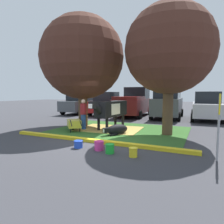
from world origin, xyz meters
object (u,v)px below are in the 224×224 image
at_px(bucket_pink, 99,145).
at_px(bucket_green, 110,148).
at_px(bucket_yellow, 133,152).
at_px(sedan_silver, 207,106).
at_px(calf_lying, 117,130).
at_px(wheelbarrow, 74,124).
at_px(shade_tree_right, 169,50).
at_px(suv_black, 168,102).
at_px(pickup_truck_maroon, 134,103).
at_px(shade_tree_left, 82,58).
at_px(person_handler, 83,114).
at_px(bucket_blue, 78,144).
at_px(sedan_red, 107,104).
at_px(cow_holstein, 110,109).
at_px(hatchback_white, 80,103).
at_px(parking_sign, 219,114).

relative_size(bucket_pink, bucket_green, 1.11).
xyz_separation_m(bucket_yellow, sedan_silver, (2.05, 10.00, 0.84)).
distance_m(calf_lying, wheelbarrow, 2.27).
relative_size(shade_tree_right, suv_black, 1.25).
relative_size(bucket_yellow, pickup_truck_maroon, 0.05).
bearing_deg(bucket_yellow, sedan_silver, 78.39).
bearing_deg(calf_lying, shade_tree_left, 154.13).
bearing_deg(person_handler, wheelbarrow, -109.11).
height_order(bucket_blue, bucket_pink, bucket_pink).
xyz_separation_m(bucket_green, suv_black, (0.14, 9.97, 1.11)).
bearing_deg(bucket_green, wheelbarrow, 141.62).
relative_size(wheelbarrow, sedan_red, 0.31).
bearing_deg(bucket_yellow, bucket_pink, 171.47).
bearing_deg(bucket_green, cow_holstein, 115.14).
bearing_deg(bucket_blue, bucket_pink, 3.58).
xyz_separation_m(calf_lying, sedan_silver, (3.78, 7.26, 0.75)).
relative_size(cow_holstein, hatchback_white, 0.70).
bearing_deg(suv_black, calf_lying, -98.46).
relative_size(calf_lying, bucket_pink, 3.78).
distance_m(parking_sign, bucket_blue, 4.54).
xyz_separation_m(shade_tree_right, wheelbarrow, (-4.37, -1.13, -3.45)).
bearing_deg(pickup_truck_maroon, bucket_yellow, -71.51).
bearing_deg(shade_tree_right, wheelbarrow, -165.49).
relative_size(person_handler, bucket_green, 5.23).
relative_size(bucket_pink, hatchback_white, 0.08).
bearing_deg(sedan_red, bucket_yellow, -59.64).
bearing_deg(sedan_silver, bucket_yellow, -101.61).
height_order(bucket_yellow, pickup_truck_maroon, pickup_truck_maroon).
bearing_deg(bucket_pink, wheelbarrow, 138.98).
height_order(hatchback_white, sedan_silver, same).
bearing_deg(suv_black, bucket_green, -90.80).
bearing_deg(sedan_red, pickup_truck_maroon, 3.75).
bearing_deg(suv_black, pickup_truck_maroon, 172.47).
distance_m(shade_tree_right, cow_holstein, 4.07).
xyz_separation_m(shade_tree_right, sedan_silver, (1.67, 6.31, -2.85)).
bearing_deg(shade_tree_left, pickup_truck_maroon, 81.42).
height_order(person_handler, pickup_truck_maroon, pickup_truck_maroon).
xyz_separation_m(person_handler, wheelbarrow, (-0.19, -0.56, -0.47)).
bearing_deg(hatchback_white, bucket_green, -51.70).
relative_size(bucket_yellow, suv_black, 0.06).
bearing_deg(shade_tree_left, wheelbarrow, -73.79).
xyz_separation_m(shade_tree_left, sedan_red, (-1.55, 6.16, -2.91)).
height_order(shade_tree_left, person_handler, shade_tree_left).
distance_m(bucket_blue, suv_black, 10.02).
relative_size(bucket_pink, sedan_red, 0.08).
distance_m(calf_lying, suv_black, 7.41).
xyz_separation_m(parking_sign, sedan_silver, (-0.22, 9.36, -0.36)).
height_order(shade_tree_left, bucket_pink, shade_tree_left).
xyz_separation_m(hatchback_white, pickup_truck_maroon, (5.23, 0.34, 0.13)).
xyz_separation_m(shade_tree_left, bucket_blue, (2.35, -3.90, -3.76)).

